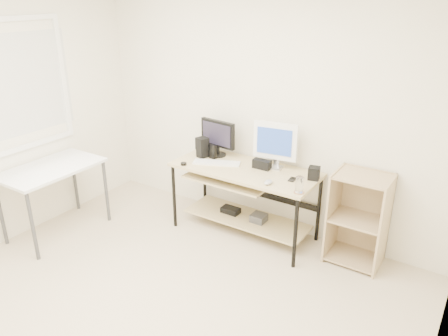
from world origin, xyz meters
name	(u,v)px	position (x,y,z in m)	size (l,w,h in m)	color
room	(111,163)	(-0.14, 0.04, 1.32)	(4.01, 4.01, 2.62)	beige
desk	(243,186)	(-0.03, 1.66, 0.54)	(1.50, 0.65, 0.75)	tan
side_table	(52,174)	(-1.68, 0.60, 0.67)	(0.60, 1.00, 0.75)	white
shelf_unit	(359,217)	(1.15, 1.82, 0.45)	(0.50, 0.40, 0.90)	tan
black_monitor	(218,136)	(-0.43, 1.81, 0.98)	(0.43, 0.18, 0.39)	black
white_imac	(275,142)	(0.25, 1.82, 1.03)	(0.45, 0.14, 0.48)	silver
keyboard	(217,163)	(-0.31, 1.60, 0.76)	(0.49, 0.14, 0.02)	white
mouse	(268,182)	(0.38, 1.44, 0.77)	(0.07, 0.11, 0.04)	#B1B1B6
center_speaker	(262,164)	(0.15, 1.74, 0.80)	(0.19, 0.08, 0.09)	black
speaker_left	(202,147)	(-0.55, 1.68, 0.86)	(0.14, 0.14, 0.22)	black
speaker_right	(314,173)	(0.69, 1.77, 0.81)	(0.10, 0.10, 0.12)	black
audio_controller	(213,152)	(-0.43, 1.71, 0.83)	(0.08, 0.05, 0.15)	black
volume_puck	(184,164)	(-0.58, 1.39, 0.76)	(0.06, 0.06, 0.03)	black
smartphone	(292,179)	(0.53, 1.65, 0.75)	(0.06, 0.11, 0.01)	black
coaster	(299,192)	(0.69, 1.42, 0.75)	(0.09, 0.09, 0.01)	#916041
drinking_glass	(299,185)	(0.69, 1.42, 0.83)	(0.07, 0.07, 0.14)	white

